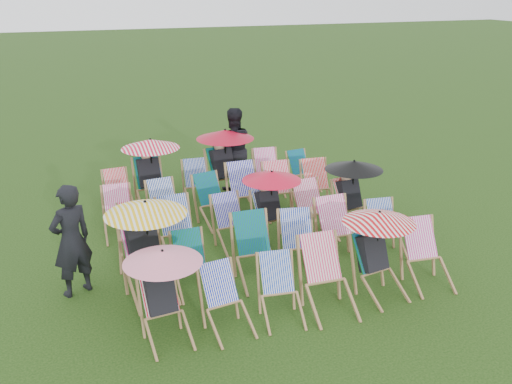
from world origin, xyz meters
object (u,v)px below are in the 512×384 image
object	(u,v)px
deckchair_29	(304,171)
deckchair_5	(427,255)
deckchair_0	(164,295)
person_left	(71,240)
person_rear	(233,149)

from	to	relation	value
deckchair_29	deckchair_5	bearing A→B (deg)	-98.51
deckchair_0	person_left	size ratio (longest dim) A/B	0.70
person_left	person_rear	size ratio (longest dim) A/B	0.93
deckchair_0	person_left	xyz separation A→B (m)	(-0.99, 1.59, 0.22)
deckchair_0	deckchair_5	bearing A→B (deg)	-5.46
person_left	deckchair_29	bearing A→B (deg)	-175.90
person_left	person_rear	xyz separation A→B (m)	(3.61, 3.47, 0.06)
deckchair_5	deckchair_29	world-z (taller)	deckchair_5
deckchair_0	deckchair_29	size ratio (longest dim) A/B	1.45
deckchair_0	deckchair_29	bearing A→B (deg)	42.41
deckchair_5	person_rear	world-z (taller)	person_rear
deckchair_5	person_rear	xyz separation A→B (m)	(-1.39, 5.06, 0.44)
deckchair_0	person_rear	world-z (taller)	person_rear
person_left	deckchair_5	bearing A→B (deg)	136.57
deckchair_0	person_rear	size ratio (longest dim) A/B	0.65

